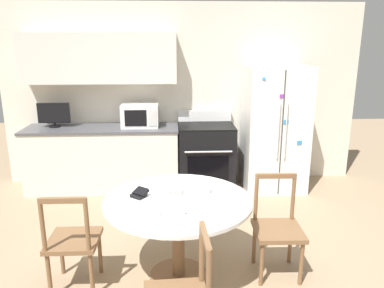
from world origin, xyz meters
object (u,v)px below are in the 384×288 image
(microwave, at_px, (140,115))
(dining_chair_left, at_px, (73,242))
(dining_chair_right, at_px, (277,229))
(wallet, at_px, (140,194))
(countertop_tv, at_px, (54,114))
(oven_range, at_px, (206,156))
(refrigerator, at_px, (274,128))
(candle_glass, at_px, (205,190))

(microwave, distance_m, dining_chair_left, 2.45)
(dining_chair_right, height_order, wallet, dining_chair_right)
(countertop_tv, xyz_separation_m, dining_chair_right, (2.58, -2.24, -0.65))
(countertop_tv, bearing_deg, dining_chair_left, -71.35)
(countertop_tv, bearing_deg, oven_range, -2.24)
(refrigerator, bearing_deg, candle_glass, -119.97)
(countertop_tv, xyz_separation_m, dining_chair_left, (0.80, -2.37, -0.65))
(countertop_tv, bearing_deg, dining_chair_right, -40.94)
(dining_chair_right, height_order, candle_glass, dining_chair_right)
(oven_range, distance_m, microwave, 1.10)
(countertop_tv, bearing_deg, candle_glass, -47.92)
(dining_chair_right, distance_m, dining_chair_left, 1.78)
(dining_chair_right, bearing_deg, wallet, -0.44)
(dining_chair_right, bearing_deg, candle_glass, -6.63)
(refrigerator, bearing_deg, oven_range, 176.54)
(refrigerator, height_order, microwave, refrigerator)
(microwave, bearing_deg, wallet, -85.80)
(wallet, bearing_deg, oven_range, 69.89)
(dining_chair_left, bearing_deg, countertop_tv, 109.40)
(candle_glass, bearing_deg, wallet, -175.18)
(refrigerator, height_order, dining_chair_left, refrigerator)
(refrigerator, xyz_separation_m, wallet, (-1.73, -2.05, -0.09))
(dining_chair_right, bearing_deg, oven_range, -76.48)
(countertop_tv, distance_m, wallet, 2.59)
(oven_range, bearing_deg, dining_chair_right, -78.19)
(microwave, bearing_deg, dining_chair_left, -99.66)
(dining_chair_right, height_order, dining_chair_left, same)
(oven_range, distance_m, candle_glass, 2.09)
(microwave, height_order, wallet, microwave)
(refrigerator, xyz_separation_m, microwave, (-1.89, 0.11, 0.18))
(candle_glass, xyz_separation_m, wallet, (-0.58, -0.05, -0.01))
(refrigerator, relative_size, dining_chair_left, 1.94)
(candle_glass, bearing_deg, dining_chair_right, -8.34)
(dining_chair_left, xyz_separation_m, candle_glass, (1.13, 0.23, 0.35))
(countertop_tv, height_order, candle_glass, countertop_tv)
(oven_range, distance_m, countertop_tv, 2.22)
(microwave, bearing_deg, oven_range, -3.36)
(dining_chair_right, relative_size, wallet, 5.19)
(oven_range, xyz_separation_m, candle_glass, (-0.19, -2.06, 0.32))
(microwave, relative_size, wallet, 2.94)
(oven_range, relative_size, countertop_tv, 2.48)
(countertop_tv, distance_m, candle_glass, 2.90)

